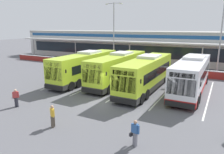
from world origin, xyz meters
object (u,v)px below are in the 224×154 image
coach_bus_right_centre (191,76)px  lamp_post_centre (221,31)px  coach_bus_centre (146,74)px  coach_bus_left_centre (119,69)px  pedestrian_with_handbag (135,132)px  coach_bus_leftmost (86,67)px  lamp_post_west (114,30)px  pedestrian_in_dark_coat (52,115)px  pedestrian_near_bin (16,97)px

coach_bus_right_centre → lamp_post_centre: size_ratio=1.10×
coach_bus_centre → lamp_post_centre: (6.70, 11.48, 4.50)m
coach_bus_left_centre → pedestrian_with_handbag: 14.61m
coach_bus_leftmost → lamp_post_centre: (15.03, 11.18, 4.50)m
coach_bus_leftmost → lamp_post_west: size_ratio=1.10×
coach_bus_left_centre → pedestrian_with_handbag: size_ratio=7.50×
coach_bus_leftmost → pedestrian_with_handbag: bearing=-45.2°
pedestrian_with_handbag → pedestrian_in_dark_coat: (-5.97, -0.47, 0.02)m
coach_bus_centre → pedestrian_with_handbag: 11.90m
coach_bus_centre → coach_bus_right_centre: same height
coach_bus_leftmost → pedestrian_in_dark_coat: 13.45m
coach_bus_leftmost → lamp_post_west: (-2.02, 11.69, 4.50)m
lamp_post_west → lamp_post_centre: bearing=-1.7°
pedestrian_with_handbag → lamp_post_centre: bearing=81.5°
coach_bus_right_centre → lamp_post_west: bearing=144.6°
coach_bus_centre → coach_bus_right_centre: bearing=17.0°
pedestrian_in_dark_coat → coach_bus_left_centre: bearing=95.9°
coach_bus_leftmost → coach_bus_centre: same height
coach_bus_leftmost → pedestrian_near_bin: coach_bus_leftmost is taller
pedestrian_with_handbag → lamp_post_centre: (3.41, 22.88, 5.43)m
coach_bus_leftmost → lamp_post_west: lamp_post_west is taller
coach_bus_centre → pedestrian_in_dark_coat: bearing=-102.7°
lamp_post_centre → coach_bus_leftmost: bearing=-143.3°
pedestrian_near_bin → pedestrian_in_dark_coat: bearing=-14.3°
pedestrian_in_dark_coat → lamp_post_west: (-7.68, 23.86, 5.42)m
coach_bus_left_centre → coach_bus_centre: bearing=-16.6°
coach_bus_right_centre → lamp_post_west: lamp_post_west is taller
coach_bus_centre → coach_bus_leftmost: bearing=178.0°
coach_bus_right_centre → pedestrian_with_handbag: (-1.27, -12.80, -0.93)m
coach_bus_leftmost → coach_bus_centre: (8.33, -0.30, 0.00)m
coach_bus_leftmost → coach_bus_right_centre: bearing=4.9°
coach_bus_leftmost → pedestrian_with_handbag: coach_bus_leftmost is taller
pedestrian_with_handbag → lamp_post_west: lamp_post_west is taller
coach_bus_leftmost → coach_bus_left_centre: (4.29, 0.91, 0.00)m
coach_bus_leftmost → pedestrian_in_dark_coat: bearing=-65.1°
pedestrian_near_bin → lamp_post_west: bearing=95.3°
pedestrian_near_bin → lamp_post_west: size_ratio=0.15×
coach_bus_centre → pedestrian_near_bin: coach_bus_centre is taller
coach_bus_leftmost → coach_bus_centre: size_ratio=1.00×
lamp_post_west → lamp_post_centre: same height
pedestrian_near_bin → coach_bus_centre: bearing=51.5°
coach_bus_left_centre → pedestrian_near_bin: coach_bus_left_centre is taller
coach_bus_left_centre → pedestrian_near_bin: 12.43m
pedestrian_near_bin → lamp_post_west: lamp_post_west is taller
pedestrian_with_handbag → lamp_post_west: bearing=120.3°
pedestrian_with_handbag → pedestrian_near_bin: bearing=175.3°
pedestrian_with_handbag → lamp_post_centre: lamp_post_centre is taller
pedestrian_with_handbag → pedestrian_in_dark_coat: size_ratio=1.00×
pedestrian_in_dark_coat → pedestrian_near_bin: bearing=165.7°
coach_bus_leftmost → pedestrian_with_handbag: (11.62, -11.69, -0.93)m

